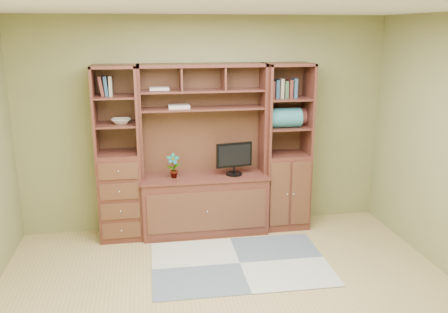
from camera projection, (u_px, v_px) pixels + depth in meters
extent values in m
cube|color=tan|center=(236.00, 309.00, 4.25)|extent=(4.60, 4.10, 0.04)
cube|color=white|center=(238.00, 6.00, 3.58)|extent=(4.60, 4.10, 0.04)
cube|color=olive|center=(206.00, 125.00, 5.82)|extent=(4.50, 0.04, 2.60)
cube|color=olive|center=(329.00, 304.00, 2.01)|extent=(4.50, 0.04, 2.60)
cube|color=#4C221A|center=(204.00, 152.00, 5.63)|extent=(1.54, 0.53, 2.05)
cube|color=#4C221A|center=(118.00, 154.00, 5.50)|extent=(0.50, 0.45, 2.05)
cube|color=#4C221A|center=(286.00, 147.00, 5.83)|extent=(0.55, 0.45, 2.05)
cube|color=gray|center=(240.00, 263.00, 5.07)|extent=(1.88, 1.27, 0.01)
cube|color=black|center=(234.00, 153.00, 5.66)|extent=(0.47, 0.27, 0.55)
imported|color=#B54F3D|center=(173.00, 166.00, 5.57)|extent=(0.16, 0.11, 0.30)
cube|color=#BBAB9F|center=(179.00, 106.00, 5.53)|extent=(0.25, 0.18, 0.04)
imported|color=beige|center=(121.00, 121.00, 5.41)|extent=(0.23, 0.23, 0.06)
cube|color=#29686E|center=(284.00, 118.00, 5.68)|extent=(0.40, 0.23, 0.23)
cube|color=brown|center=(296.00, 116.00, 5.84)|extent=(0.37, 0.21, 0.21)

